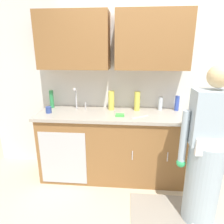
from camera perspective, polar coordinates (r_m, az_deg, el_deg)
name	(u,v)px	position (r m, az deg, el deg)	size (l,w,h in m)	color
ground_plane	(155,214)	(2.52, 12.34, -26.63)	(9.00, 9.00, 0.00)	beige
kitchen_wall_with_uppers	(143,70)	(2.82, 8.95, 11.76)	(4.80, 0.44, 2.70)	silver
counter_cabinet	(111,146)	(2.82, -0.20, -9.83)	(1.90, 0.62, 0.90)	brown
countertop	(112,114)	(2.64, -0.14, -0.69)	(1.96, 0.66, 0.04)	#A8A093
sink	(77,113)	(2.73, -10.03, -0.27)	(0.50, 0.36, 0.35)	#B7BABF
person_at_sink	(206,161)	(2.21, 25.32, -12.67)	(0.55, 0.34, 1.62)	white
floor_mat	(166,211)	(2.57, 15.31, -25.63)	(0.80, 0.50, 0.01)	gray
bottle_water_tall	(160,104)	(2.83, 13.70, 2.37)	(0.06, 0.06, 0.18)	silver
bottle_water_short	(111,100)	(2.75, -0.21, 3.33)	(0.08, 0.08, 0.27)	#D8D14C
bottle_cleaner_spray	(137,101)	(2.74, 7.22, 3.10)	(0.08, 0.08, 0.26)	#D8D14C
bottle_soap	(52,99)	(2.98, -16.93, 3.56)	(0.06, 0.06, 0.25)	#2D8C4C
bottle_dish_liquid	(177,103)	(2.87, 18.14, 2.40)	(0.06, 0.06, 0.20)	#334CB2
cup_by_sink	(49,110)	(2.76, -17.73, 0.61)	(0.08, 0.08, 0.09)	#33478C
knife_on_counter	(140,117)	(2.50, 8.08, -1.38)	(0.24, 0.02, 0.01)	silver
sponge	(120,115)	(2.50, 2.29, -0.91)	(0.11, 0.07, 0.03)	#4CBF4C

